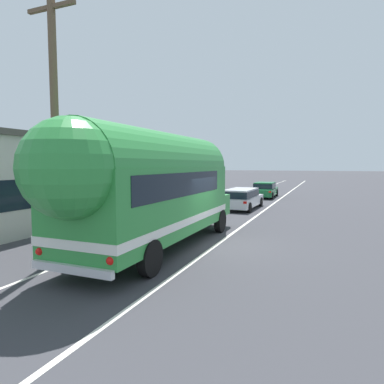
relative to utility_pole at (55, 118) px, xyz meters
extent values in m
plane|color=#38383D|center=(4.10, 3.59, -4.42)|extent=(300.00, 300.00, 0.00)
cube|color=silver|center=(4.10, 15.59, -4.42)|extent=(0.14, 80.00, 0.01)
cube|color=silver|center=(0.62, 15.59, -4.42)|extent=(0.12, 80.00, 0.01)
cube|color=beige|center=(-8.76, 5.20, -2.37)|extent=(10.81, 18.74, 4.10)
cube|color=#4C4742|center=(-8.76, 5.20, -0.20)|extent=(11.11, 19.04, 0.24)
cube|color=black|center=(-3.37, 5.20, -2.62)|extent=(0.08, 16.74, 1.20)
cylinder|color=brown|center=(0.00, 0.00, -0.17)|extent=(0.24, 0.24, 8.50)
cube|color=brown|center=(0.00, 0.00, 3.28)|extent=(1.80, 0.12, 0.12)
cube|color=#2D8C3D|center=(2.36, 2.13, -2.67)|extent=(2.52, 8.26, 2.30)
cylinder|color=#2D8C3D|center=(2.36, 2.13, -1.52)|extent=(2.47, 8.16, 2.45)
sphere|color=#2D8C3D|center=(2.37, -1.95, -1.52)|extent=(2.40, 2.40, 2.40)
cube|color=#2D8C3D|center=(2.35, 6.90, -3.35)|extent=(2.26, 1.31, 0.95)
cube|color=silver|center=(2.36, 2.13, -3.32)|extent=(2.56, 8.30, 0.24)
cube|color=black|center=(2.36, 1.83, -2.07)|extent=(2.55, 6.46, 0.76)
cube|color=black|center=(2.37, -1.96, -2.02)|extent=(2.00, 0.09, 0.84)
cube|color=silver|center=(2.37, -1.97, -3.27)|extent=(0.80, 0.06, 0.90)
cube|color=silver|center=(2.37, -2.06, -3.87)|extent=(2.34, 0.15, 0.20)
sphere|color=red|center=(1.32, -1.98, -3.57)|extent=(0.20, 0.20, 0.20)
sphere|color=red|center=(3.42, -1.98, -3.57)|extent=(0.20, 0.20, 0.20)
cube|color=black|center=(2.35, 6.30, -2.02)|extent=(2.14, 0.11, 0.96)
cube|color=silver|center=(2.34, 7.59, -3.47)|extent=(0.90, 0.10, 0.56)
cylinder|color=black|center=(1.18, 5.85, -3.92)|extent=(0.26, 1.00, 1.00)
cylinder|color=black|center=(3.52, 5.86, -3.92)|extent=(0.26, 1.00, 1.00)
cylinder|color=black|center=(1.20, -0.40, -3.92)|extent=(0.26, 1.00, 1.00)
cylinder|color=black|center=(3.54, -0.40, -3.92)|extent=(0.26, 1.00, 1.00)
cube|color=silver|center=(2.58, 13.91, -3.90)|extent=(1.90, 4.83, 0.60)
cube|color=silver|center=(2.57, 13.44, -3.33)|extent=(1.67, 3.38, 0.55)
cube|color=black|center=(2.57, 13.44, -3.36)|extent=(1.73, 3.42, 0.43)
cube|color=red|center=(1.75, 11.52, -3.72)|extent=(0.20, 0.04, 0.14)
cube|color=red|center=(3.30, 11.49, -3.72)|extent=(0.20, 0.04, 0.14)
cylinder|color=black|center=(1.76, 15.63, -4.10)|extent=(0.21, 0.64, 0.64)
cylinder|color=black|center=(3.47, 15.59, -4.10)|extent=(0.21, 0.64, 0.64)
cylinder|color=black|center=(1.69, 12.23, -4.10)|extent=(0.21, 0.64, 0.64)
cylinder|color=black|center=(3.40, 12.19, -4.10)|extent=(0.21, 0.64, 0.64)
cube|color=#196633|center=(2.61, 22.22, -3.90)|extent=(1.90, 4.73, 0.60)
cube|color=#196633|center=(2.61, 22.10, -3.33)|extent=(1.65, 2.38, 0.55)
cube|color=black|center=(2.61, 22.10, -3.36)|extent=(1.72, 2.42, 0.43)
cube|color=red|center=(1.87, 19.85, -3.72)|extent=(0.20, 0.04, 0.14)
cube|color=red|center=(3.44, 19.88, -3.72)|extent=(0.20, 0.04, 0.14)
cylinder|color=black|center=(1.71, 23.85, -4.10)|extent=(0.21, 0.64, 0.64)
cylinder|color=black|center=(3.44, 23.89, -4.10)|extent=(0.21, 0.64, 0.64)
cylinder|color=black|center=(1.78, 20.56, -4.10)|extent=(0.21, 0.64, 0.64)
cylinder|color=black|center=(3.50, 20.59, -4.10)|extent=(0.21, 0.64, 0.64)
camera|label=1|loc=(7.85, -7.96, -1.43)|focal=30.95mm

